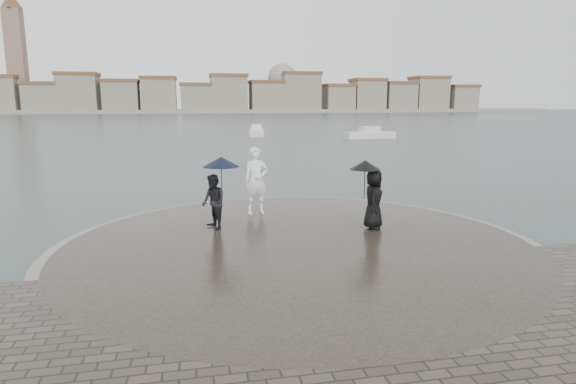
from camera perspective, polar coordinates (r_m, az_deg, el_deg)
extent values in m
plane|color=#2B3835|center=(9.39, 6.06, -14.17)|extent=(400.00, 400.00, 0.00)
cylinder|color=gray|center=(12.49, 1.20, -6.92)|extent=(12.50, 12.50, 0.32)
cylinder|color=#2D261E|center=(12.48, 1.20, -6.83)|extent=(11.90, 11.90, 0.36)
imported|color=white|center=(15.42, -3.79, 1.35)|extent=(0.83, 0.58, 2.16)
imported|color=black|center=(13.77, -8.83, -1.16)|extent=(0.83, 0.92, 1.56)
cylinder|color=black|center=(13.77, -7.88, 1.29)|extent=(0.02, 0.02, 0.90)
cone|color=black|center=(13.70, -7.94, 3.56)|extent=(1.07, 1.07, 0.28)
imported|color=black|center=(13.85, 10.12, -0.87)|extent=(0.83, 0.97, 1.68)
cylinder|color=black|center=(13.77, 9.06, 1.04)|extent=(0.02, 0.02, 0.90)
cone|color=black|center=(13.69, 9.12, 3.19)|extent=(0.90, 0.90, 0.26)
cube|color=gray|center=(171.16, -10.81, 9.40)|extent=(260.00, 20.00, 1.20)
cube|color=gray|center=(177.63, -30.88, 9.72)|extent=(11.00, 10.00, 11.00)
cube|color=gray|center=(174.12, -27.07, 9.74)|extent=(10.00, 10.00, 9.00)
cube|color=brown|center=(174.21, -27.21, 11.38)|extent=(10.60, 10.60, 1.00)
cube|color=gray|center=(171.59, -23.52, 10.52)|extent=(12.00, 10.00, 12.00)
cube|color=brown|center=(171.80, -23.68, 12.69)|extent=(12.60, 10.60, 1.00)
cube|color=gray|center=(169.46, -19.12, 10.49)|extent=(11.00, 10.00, 10.00)
cube|color=brown|center=(169.58, -19.24, 12.34)|extent=(11.60, 10.60, 1.00)
cube|color=gray|center=(168.37, -15.01, 10.88)|extent=(11.00, 10.00, 11.00)
cube|color=brown|center=(168.54, -15.11, 12.92)|extent=(11.60, 10.60, 1.00)
cube|color=gray|center=(168.13, -10.84, 10.71)|extent=(10.00, 10.00, 9.00)
cube|color=brown|center=(168.22, -10.90, 12.41)|extent=(10.60, 10.60, 1.00)
cube|color=gray|center=(168.67, -7.05, 11.33)|extent=(12.00, 10.00, 12.00)
cube|color=brown|center=(168.87, -7.10, 13.53)|extent=(12.60, 10.60, 1.00)
cube|color=gray|center=(170.21, -2.59, 11.05)|extent=(11.00, 10.00, 10.00)
cube|color=brown|center=(170.33, -2.61, 12.90)|extent=(11.60, 10.60, 1.00)
cube|color=gray|center=(172.51, 1.43, 11.55)|extent=(13.00, 10.00, 13.00)
cube|color=brown|center=(172.75, 1.44, 13.88)|extent=(13.60, 10.60, 1.00)
cube|color=gray|center=(176.15, 5.95, 10.83)|extent=(10.00, 10.00, 9.00)
cube|color=brown|center=(176.24, 5.98, 12.46)|extent=(10.60, 10.60, 1.00)
cube|color=gray|center=(179.75, 9.36, 11.06)|extent=(11.00, 10.00, 11.00)
cube|color=brown|center=(179.91, 9.42, 12.97)|extent=(11.60, 10.60, 1.00)
cube|color=gray|center=(184.34, 12.91, 10.77)|extent=(11.00, 10.00, 10.00)
cube|color=brown|center=(184.45, 12.98, 12.48)|extent=(11.60, 10.60, 1.00)
cube|color=gray|center=(189.59, 16.29, 10.91)|extent=(12.00, 10.00, 12.00)
cube|color=brown|center=(189.77, 16.39, 12.87)|extent=(12.60, 10.60, 1.00)
cube|color=gray|center=(195.93, 19.69, 10.26)|extent=(10.00, 10.00, 9.00)
cube|color=brown|center=(196.01, 19.78, 11.72)|extent=(10.60, 10.60, 1.00)
cube|color=#846654|center=(178.39, -29.44, 13.24)|extent=(5.00, 5.00, 32.00)
cone|color=brown|center=(180.59, -30.01, 19.08)|extent=(6.80, 6.80, 5.00)
sphere|color=gray|center=(173.40, -0.70, 13.37)|extent=(10.00, 10.00, 10.00)
cube|color=silver|center=(52.78, 9.64, 6.55)|extent=(5.63, 2.14, 0.90)
cube|color=silver|center=(52.74, 9.66, 7.20)|extent=(2.11, 1.39, 0.90)
cube|color=silver|center=(56.76, -3.76, 6.96)|extent=(2.26, 5.65, 0.90)
cube|color=silver|center=(56.72, -3.77, 7.56)|extent=(1.44, 2.13, 0.90)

